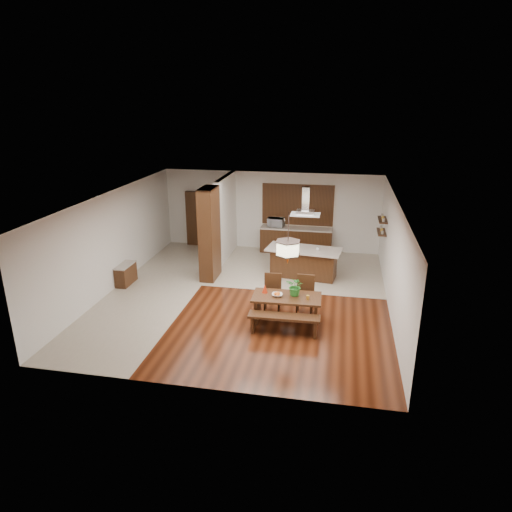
% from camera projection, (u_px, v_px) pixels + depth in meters
% --- Properties ---
extents(room_shell, '(9.00, 9.04, 2.92)m').
position_uv_depth(room_shell, '(245.00, 228.00, 12.55)').
color(room_shell, '#361609').
rests_on(room_shell, ground).
extents(tile_hallway, '(2.50, 9.00, 0.01)m').
position_uv_depth(tile_hallway, '(157.00, 289.00, 13.71)').
color(tile_hallway, '#B8AC99').
rests_on(tile_hallway, ground).
extents(tile_kitchen, '(5.50, 4.00, 0.01)m').
position_uv_depth(tile_kitchen, '(298.00, 269.00, 15.32)').
color(tile_kitchen, '#B8AC99').
rests_on(tile_kitchen, ground).
extents(soffit_band, '(8.00, 9.00, 0.02)m').
position_uv_depth(soffit_band, '(245.00, 198.00, 12.28)').
color(soffit_band, '#39180E').
rests_on(soffit_band, room_shell).
extents(partition_pier, '(0.45, 1.00, 2.90)m').
position_uv_depth(partition_pier, '(209.00, 234.00, 14.11)').
color(partition_pier, black).
rests_on(partition_pier, ground).
extents(partition_stub, '(0.18, 2.40, 2.90)m').
position_uv_depth(partition_stub, '(226.00, 217.00, 16.06)').
color(partition_stub, silver).
rests_on(partition_stub, ground).
extents(hallway_console, '(0.37, 0.88, 0.63)m').
position_uv_depth(hallway_console, '(126.00, 274.00, 13.98)').
color(hallway_console, black).
rests_on(hallway_console, ground).
extents(hallway_doorway, '(1.10, 0.20, 2.10)m').
position_uv_depth(hallway_doorway, '(201.00, 219.00, 17.44)').
color(hallway_doorway, black).
rests_on(hallway_doorway, ground).
extents(rear_counter, '(2.60, 0.62, 0.95)m').
position_uv_depth(rear_counter, '(296.00, 240.00, 16.79)').
color(rear_counter, black).
rests_on(rear_counter, ground).
extents(kitchen_window, '(2.60, 0.08, 1.50)m').
position_uv_depth(kitchen_window, '(298.00, 205.00, 16.61)').
color(kitchen_window, '#A05A30').
rests_on(kitchen_window, room_shell).
extents(shelf_lower, '(0.26, 0.90, 0.04)m').
position_uv_depth(shelf_lower, '(381.00, 232.00, 14.49)').
color(shelf_lower, black).
rests_on(shelf_lower, room_shell).
extents(shelf_upper, '(0.26, 0.90, 0.04)m').
position_uv_depth(shelf_upper, '(383.00, 220.00, 14.36)').
color(shelf_upper, black).
rests_on(shelf_upper, room_shell).
extents(dining_table, '(1.75, 0.91, 0.72)m').
position_uv_depth(dining_table, '(287.00, 303.00, 11.54)').
color(dining_table, black).
rests_on(dining_table, ground).
extents(dining_bench, '(1.74, 0.42, 0.49)m').
position_uv_depth(dining_bench, '(284.00, 325.00, 11.05)').
color(dining_bench, black).
rests_on(dining_bench, ground).
extents(dining_chair_left, '(0.49, 0.49, 1.03)m').
position_uv_depth(dining_chair_left, '(272.00, 294.00, 12.10)').
color(dining_chair_left, black).
rests_on(dining_chair_left, ground).
extents(dining_chair_right, '(0.46, 0.46, 1.05)m').
position_uv_depth(dining_chair_right, '(305.00, 296.00, 11.97)').
color(dining_chair_right, black).
rests_on(dining_chair_right, ground).
extents(pendant_lantern, '(0.64, 0.64, 1.31)m').
position_uv_depth(pendant_lantern, '(288.00, 238.00, 10.97)').
color(pendant_lantern, '#FFF9C3').
rests_on(pendant_lantern, room_shell).
extents(foliage_plant, '(0.55, 0.52, 0.50)m').
position_uv_depth(foliage_plant, '(296.00, 286.00, 11.44)').
color(foliage_plant, '#297928').
rests_on(foliage_plant, dining_table).
extents(fruit_bowl, '(0.31, 0.31, 0.07)m').
position_uv_depth(fruit_bowl, '(277.00, 295.00, 11.47)').
color(fruit_bowl, beige).
rests_on(fruit_bowl, dining_table).
extents(napkin_cone, '(0.18, 0.18, 0.23)m').
position_uv_depth(napkin_cone, '(265.00, 288.00, 11.65)').
color(napkin_cone, '#AC250C').
rests_on(napkin_cone, dining_table).
extents(gold_ornament, '(0.10, 0.10, 0.11)m').
position_uv_depth(gold_ornament, '(308.00, 297.00, 11.27)').
color(gold_ornament, gold).
rests_on(gold_ornament, dining_table).
extents(kitchen_island, '(2.43, 1.30, 0.96)m').
position_uv_depth(kitchen_island, '(304.00, 262.00, 14.50)').
color(kitchen_island, black).
rests_on(kitchen_island, ground).
extents(range_hood, '(0.90, 0.55, 0.87)m').
position_uv_depth(range_hood, '(306.00, 201.00, 13.85)').
color(range_hood, silver).
rests_on(range_hood, room_shell).
extents(island_cup, '(0.13, 0.13, 0.09)m').
position_uv_depth(island_cup, '(318.00, 249.00, 14.15)').
color(island_cup, silver).
rests_on(island_cup, kitchen_island).
extents(microwave, '(0.62, 0.45, 0.32)m').
position_uv_depth(microwave, '(276.00, 222.00, 16.74)').
color(microwave, silver).
rests_on(microwave, rear_counter).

